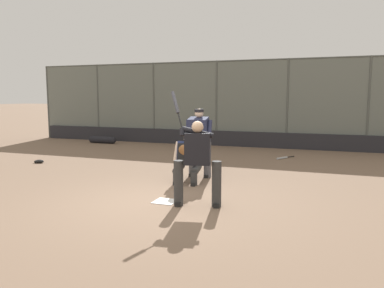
# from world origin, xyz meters

# --- Properties ---
(ground_plane) EXTENTS (160.00, 160.00, 0.00)m
(ground_plane) POSITION_xyz_m (0.00, 0.00, 0.00)
(ground_plane) COLOR #7A604C
(home_plate_marker) EXTENTS (0.43, 0.43, 0.01)m
(home_plate_marker) POSITION_xyz_m (0.00, 0.00, 0.01)
(home_plate_marker) COLOR white
(home_plate_marker) RESTS_ON ground_plane
(backstop_fence) EXTENTS (20.70, 0.08, 3.58)m
(backstop_fence) POSITION_xyz_m (-0.00, -8.76, 1.88)
(backstop_fence) COLOR #515651
(backstop_fence) RESTS_ON ground_plane
(padding_wall) EXTENTS (20.21, 0.18, 0.63)m
(padding_wall) POSITION_xyz_m (0.00, -8.66, 0.31)
(padding_wall) COLOR #28282D
(padding_wall) RESTS_ON ground_plane
(bleachers_beyond) EXTENTS (14.43, 2.50, 1.48)m
(bleachers_beyond) POSITION_xyz_m (3.36, -11.26, 0.48)
(bleachers_beyond) COLOR slate
(bleachers_beyond) RESTS_ON ground_plane
(batter_at_plate) EXTENTS (1.11, 0.56, 2.19)m
(batter_at_plate) POSITION_xyz_m (-0.69, 0.05, 0.89)
(batter_at_plate) COLOR #333333
(batter_at_plate) RESTS_ON ground_plane
(catcher_behind_plate) EXTENTS (0.68, 0.80, 1.26)m
(catcher_behind_plate) POSITION_xyz_m (0.15, -1.65, 0.65)
(catcher_behind_plate) COLOR #333333
(catcher_behind_plate) RESTS_ON ground_plane
(umpire_home) EXTENTS (0.72, 0.44, 1.78)m
(umpire_home) POSITION_xyz_m (0.10, -2.41, 0.96)
(umpire_home) COLOR #4C4C51
(umpire_home) RESTS_ON ground_plane
(spare_bat_near_backstop) EXTENTS (0.53, 0.75, 0.07)m
(spare_bat_near_backstop) POSITION_xyz_m (-1.66, -6.09, 0.03)
(spare_bat_near_backstop) COLOR black
(spare_bat_near_backstop) RESTS_ON ground_plane
(fielding_glove_on_dirt) EXTENTS (0.29, 0.22, 0.10)m
(fielding_glove_on_dirt) POSITION_xyz_m (5.51, -2.66, 0.05)
(fielding_glove_on_dirt) COLOR black
(fielding_glove_on_dirt) RESTS_ON ground_plane
(equipment_bag_dugout_side) EXTENTS (1.38, 0.30, 0.30)m
(equipment_bag_dugout_side) POSITION_xyz_m (6.46, -7.66, 0.15)
(equipment_bag_dugout_side) COLOR black
(equipment_bag_dugout_side) RESTS_ON ground_plane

